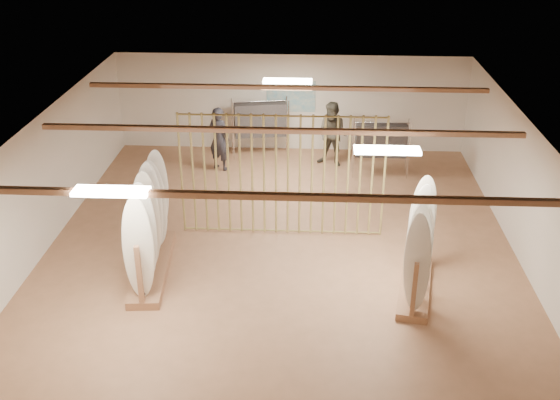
# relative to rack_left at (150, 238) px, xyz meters

# --- Properties ---
(floor) EXTENTS (12.00, 12.00, 0.00)m
(floor) POSITION_rel_rack_left_xyz_m (2.53, 0.96, -0.77)
(floor) COLOR #A77451
(floor) RESTS_ON ground
(ceiling) EXTENTS (12.00, 12.00, 0.00)m
(ceiling) POSITION_rel_rack_left_xyz_m (2.53, 0.96, 2.03)
(ceiling) COLOR gray
(ceiling) RESTS_ON ground
(wall_back) EXTENTS (12.00, 0.00, 12.00)m
(wall_back) POSITION_rel_rack_left_xyz_m (2.53, 6.96, 0.63)
(wall_back) COLOR silver
(wall_back) RESTS_ON ground
(wall_front) EXTENTS (12.00, 0.00, 12.00)m
(wall_front) POSITION_rel_rack_left_xyz_m (2.53, -5.04, 0.63)
(wall_front) COLOR silver
(wall_front) RESTS_ON ground
(wall_left) EXTENTS (0.00, 12.00, 12.00)m
(wall_left) POSITION_rel_rack_left_xyz_m (-2.47, 0.96, 0.63)
(wall_left) COLOR silver
(wall_left) RESTS_ON ground
(wall_right) EXTENTS (0.00, 12.00, 12.00)m
(wall_right) POSITION_rel_rack_left_xyz_m (7.53, 0.96, 0.63)
(wall_right) COLOR silver
(wall_right) RESTS_ON ground
(ceiling_slats) EXTENTS (9.50, 6.12, 0.10)m
(ceiling_slats) POSITION_rel_rack_left_xyz_m (2.53, 0.96, 1.95)
(ceiling_slats) COLOR #9C6947
(ceiling_slats) RESTS_ON ground
(light_panels) EXTENTS (1.20, 0.35, 0.06)m
(light_panels) POSITION_rel_rack_left_xyz_m (2.53, 0.96, 1.97)
(light_panels) COLOR white
(light_panels) RESTS_ON ground
(bamboo_partition) EXTENTS (4.45, 0.05, 2.78)m
(bamboo_partition) POSITION_rel_rack_left_xyz_m (2.53, 1.76, 0.63)
(bamboo_partition) COLOR #A59250
(bamboo_partition) RESTS_ON ground
(poster) EXTENTS (1.40, 0.03, 0.90)m
(poster) POSITION_rel_rack_left_xyz_m (2.53, 6.94, 0.83)
(poster) COLOR teal
(poster) RESTS_ON ground
(rack_left) EXTENTS (0.86, 2.82, 2.24)m
(rack_left) POSITION_rel_rack_left_xyz_m (0.00, 0.00, 0.00)
(rack_left) COLOR #9C6947
(rack_left) RESTS_ON floor
(rack_right) EXTENTS (0.96, 2.21, 2.04)m
(rack_right) POSITION_rel_rack_left_xyz_m (5.21, -0.45, -0.07)
(rack_right) COLOR #9C6947
(rack_right) RESTS_ON floor
(clothing_rack_a) EXTENTS (1.54, 0.65, 1.67)m
(clothing_rack_a) POSITION_rel_rack_left_xyz_m (1.69, 6.36, 0.32)
(clothing_rack_a) COLOR silver
(clothing_rack_a) RESTS_ON floor
(clothing_rack_b) EXTENTS (1.43, 0.37, 1.54)m
(clothing_rack_b) POSITION_rel_rack_left_xyz_m (4.99, 5.12, 0.23)
(clothing_rack_b) COLOR silver
(clothing_rack_b) RESTS_ON floor
(shopper_a) EXTENTS (0.87, 0.77, 2.00)m
(shopper_a) POSITION_rel_rack_left_xyz_m (0.65, 5.33, 0.23)
(shopper_a) COLOR #27252D
(shopper_a) RESTS_ON floor
(shopper_b) EXTENTS (1.19, 1.06, 2.04)m
(shopper_b) POSITION_rel_rack_left_xyz_m (3.73, 5.78, 0.25)
(shopper_b) COLOR #39352C
(shopper_b) RESTS_ON floor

